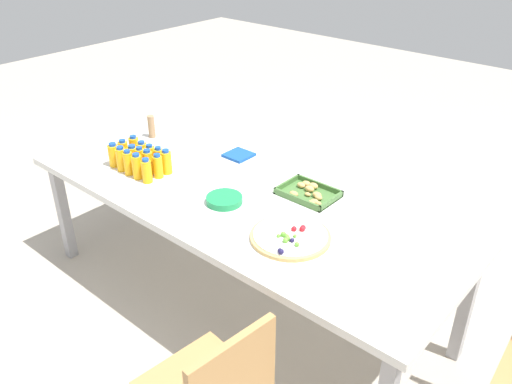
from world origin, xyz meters
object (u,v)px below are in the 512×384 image
(juice_bottle_5, at_px, (123,152))
(juice_bottle_11, at_px, (142,152))
(juice_bottle_8, at_px, (148,163))
(napkin_stack, at_px, (239,155))
(juice_bottle_12, at_px, (150,156))
(juice_bottle_2, at_px, (128,163))
(juice_bottle_6, at_px, (133,156))
(juice_bottle_7, at_px, (140,159))
(juice_bottle_0, at_px, (114,155))
(party_table, at_px, (237,202))
(juice_bottle_3, at_px, (137,167))
(juice_bottle_4, at_px, (147,171))
(juice_bottle_14, at_px, (166,162))
(juice_bottle_9, at_px, (158,166))
(juice_bottle_13, at_px, (159,159))
(plate_stack, at_px, (224,200))
(snack_tray, at_px, (309,193))
(juice_bottle_1, at_px, (121,159))
(fruit_pizza, at_px, (290,236))
(juice_bottle_10, at_px, (134,147))
(cardboard_tube, at_px, (151,127))

(juice_bottle_5, distance_m, juice_bottle_11, 0.11)
(juice_bottle_8, height_order, napkin_stack, juice_bottle_8)
(juice_bottle_11, height_order, juice_bottle_12, same)
(juice_bottle_2, distance_m, napkin_stack, 0.66)
(juice_bottle_6, height_order, juice_bottle_7, juice_bottle_7)
(juice_bottle_0, bearing_deg, party_table, 16.49)
(napkin_stack, bearing_deg, juice_bottle_3, -112.03)
(juice_bottle_4, height_order, juice_bottle_5, juice_bottle_4)
(juice_bottle_14, distance_m, napkin_stack, 0.46)
(juice_bottle_0, bearing_deg, juice_bottle_6, 40.06)
(juice_bottle_11, relative_size, juice_bottle_12, 0.99)
(juice_bottle_9, height_order, juice_bottle_11, juice_bottle_9)
(party_table, distance_m, juice_bottle_11, 0.69)
(party_table, xyz_separation_m, juice_bottle_7, (-0.61, -0.15, 0.12))
(juice_bottle_8, bearing_deg, juice_bottle_13, 93.98)
(juice_bottle_13, height_order, plate_stack, juice_bottle_13)
(juice_bottle_2, bearing_deg, juice_bottle_6, 129.30)
(juice_bottle_4, bearing_deg, juice_bottle_8, 136.86)
(juice_bottle_3, relative_size, napkin_stack, 1.00)
(juice_bottle_13, relative_size, snack_tray, 0.46)
(juice_bottle_7, bearing_deg, napkin_stack, 57.84)
(juice_bottle_6, distance_m, juice_bottle_14, 0.23)
(juice_bottle_1, bearing_deg, juice_bottle_2, -4.07)
(juice_bottle_3, height_order, juice_bottle_5, juice_bottle_3)
(juice_bottle_2, bearing_deg, juice_bottle_0, 176.07)
(juice_bottle_3, relative_size, juice_bottle_13, 1.10)
(juice_bottle_9, height_order, fruit_pizza, juice_bottle_9)
(juice_bottle_0, distance_m, napkin_stack, 0.73)
(party_table, distance_m, fruit_pizza, 0.50)
(juice_bottle_12, xyz_separation_m, juice_bottle_13, (0.07, 0.00, 0.00))
(juice_bottle_9, bearing_deg, juice_bottle_10, 167.01)
(juice_bottle_13, bearing_deg, juice_bottle_4, -62.65)
(plate_stack, height_order, cardboard_tube, cardboard_tube)
(cardboard_tube, bearing_deg, juice_bottle_6, -53.79)
(juice_bottle_7, bearing_deg, juice_bottle_1, -131.24)
(snack_tray, bearing_deg, plate_stack, -129.26)
(juice_bottle_10, distance_m, juice_bottle_14, 0.30)
(juice_bottle_8, xyz_separation_m, juice_bottle_9, (0.07, 0.01, -0.00))
(juice_bottle_1, distance_m, juice_bottle_8, 0.17)
(juice_bottle_0, height_order, juice_bottle_3, juice_bottle_3)
(juice_bottle_2, xyz_separation_m, juice_bottle_6, (-0.07, 0.08, -0.01))
(juice_bottle_4, relative_size, juice_bottle_7, 1.03)
(fruit_pizza, bearing_deg, party_table, 162.22)
(juice_bottle_2, relative_size, juice_bottle_4, 1.04)
(juice_bottle_7, distance_m, juice_bottle_11, 0.10)
(juice_bottle_3, distance_m, juice_bottle_4, 0.08)
(plate_stack, bearing_deg, juice_bottle_3, -167.92)
(plate_stack, bearing_deg, juice_bottle_14, 176.62)
(juice_bottle_1, relative_size, juice_bottle_12, 1.11)
(juice_bottle_7, relative_size, juice_bottle_9, 0.98)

